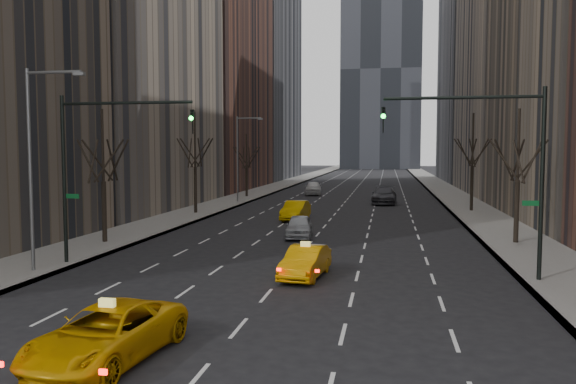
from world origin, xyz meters
The scene contains 21 objects.
ground centered at (0.00, 0.00, 0.00)m, with size 400.00×400.00×0.00m, color black.
sidewalk_left centered at (-12.25, 70.00, 0.07)m, with size 4.50×320.00×0.15m, color slate.
sidewalk_right centered at (12.25, 70.00, 0.07)m, with size 4.50×320.00×0.15m, color slate.
bld_left_far centered at (-21.50, 66.00, 22.00)m, with size 14.00×28.00×44.00m, color brown.
bld_left_deep centered at (-21.50, 96.00, 30.00)m, with size 14.00×30.00×60.00m, color slate.
bld_right_deep centered at (21.50, 95.00, 29.00)m, with size 14.00×30.00×58.00m, color slate.
tree_lw_b centered at (-12.00, 18.00, 3.72)m, with size 3.36×3.50×7.82m.
tree_lw_c centered at (-12.00, 34.00, 4.04)m, with size 3.36×3.50×8.74m.
tree_lw_d centered at (-12.00, 52.00, 3.56)m, with size 3.36×3.50×7.36m.
tree_rw_b centered at (12.00, 22.00, 3.72)m, with size 3.36×3.50×7.82m.
tree_rw_c centered at (12.00, 40.00, 4.04)m, with size 3.36×3.50×8.74m.
traffic_mast_left centered at (-9.11, 12.00, 5.49)m, with size 6.69×0.39×8.00m.
traffic_mast_right centered at (9.11, 12.00, 5.49)m, with size 6.69×0.39×8.00m.
streetlight_near centered at (-10.84, 10.00, 5.62)m, with size 2.83×0.22×9.00m.
streetlight_far centered at (-10.84, 45.00, 5.62)m, with size 2.83×0.22×9.00m.
taxi_suv centered at (-2.69, 0.75, 0.72)m, with size 2.40×5.19×1.44m, color #D99804.
taxi_sedan centered at (1.03, 11.35, 0.68)m, with size 1.44×4.14×1.36m, color orange.
silver_sedan_ahead centered at (-1.02, 22.56, 0.71)m, with size 1.67×4.15×1.41m, color #A2A5A9.
far_taxi centered at (-2.71, 31.44, 0.76)m, with size 1.61×4.63×1.52m, color #E0A804.
far_suv_grey centered at (4.18, 46.85, 0.88)m, with size 2.46×6.04×1.75m, color #333338.
far_car_white centered at (-4.71, 57.33, 0.85)m, with size 2.01×4.99×1.70m, color silver.
Camera 1 is at (4.52, -12.60, 5.52)m, focal length 35.00 mm.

